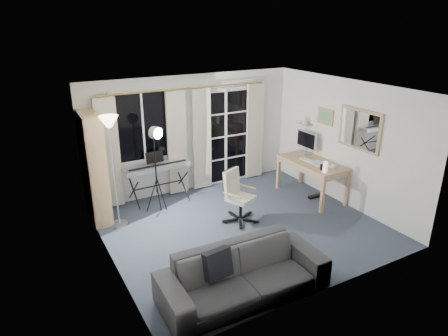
{
  "coord_description": "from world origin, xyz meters",
  "views": [
    {
      "loc": [
        -3.29,
        -5.22,
        3.43
      ],
      "look_at": [
        -0.18,
        0.35,
        1.02
      ],
      "focal_mm": 32.0,
      "sensor_mm": 36.0,
      "label": 1
    }
  ],
  "objects_px": {
    "office_chair": "(236,191)",
    "monitor": "(306,141)",
    "sofa": "(243,267)",
    "mug": "(335,165)",
    "torchiere_lamp": "(111,139)",
    "studio_light": "(156,143)",
    "desk": "(312,166)",
    "bookshelf": "(93,171)",
    "keyboard_piano": "(157,168)"
  },
  "relations": [
    {
      "from": "monitor",
      "to": "mug",
      "type": "distance_m",
      "value": 0.98
    },
    {
      "from": "bookshelf",
      "to": "studio_light",
      "type": "bearing_deg",
      "value": -12.36
    },
    {
      "from": "keyboard_piano",
      "to": "office_chair",
      "type": "bearing_deg",
      "value": -57.58
    },
    {
      "from": "monitor",
      "to": "sofa",
      "type": "height_order",
      "value": "monitor"
    },
    {
      "from": "desk",
      "to": "keyboard_piano",
      "type": "bearing_deg",
      "value": 154.52
    },
    {
      "from": "office_chair",
      "to": "monitor",
      "type": "relative_size",
      "value": 1.74
    },
    {
      "from": "keyboard_piano",
      "to": "mug",
      "type": "relative_size",
      "value": 10.58
    },
    {
      "from": "office_chair",
      "to": "desk",
      "type": "xyz_separation_m",
      "value": [
        1.85,
        0.12,
        0.1
      ]
    },
    {
      "from": "torchiere_lamp",
      "to": "sofa",
      "type": "height_order",
      "value": "torchiere_lamp"
    },
    {
      "from": "studio_light",
      "to": "mug",
      "type": "xyz_separation_m",
      "value": [
        3.02,
        -1.36,
        -0.53
      ]
    },
    {
      "from": "studio_light",
      "to": "mug",
      "type": "height_order",
      "value": "studio_light"
    },
    {
      "from": "studio_light",
      "to": "sofa",
      "type": "relative_size",
      "value": 0.75
    },
    {
      "from": "mug",
      "to": "torchiere_lamp",
      "type": "bearing_deg",
      "value": 162.44
    },
    {
      "from": "office_chair",
      "to": "desk",
      "type": "distance_m",
      "value": 1.85
    },
    {
      "from": "bookshelf",
      "to": "keyboard_piano",
      "type": "height_order",
      "value": "bookshelf"
    },
    {
      "from": "sofa",
      "to": "office_chair",
      "type": "bearing_deg",
      "value": 63.59
    },
    {
      "from": "keyboard_piano",
      "to": "studio_light",
      "type": "height_order",
      "value": "studio_light"
    },
    {
      "from": "sofa",
      "to": "studio_light",
      "type": "bearing_deg",
      "value": 93.38
    },
    {
      "from": "monitor",
      "to": "sofa",
      "type": "relative_size",
      "value": 0.24
    },
    {
      "from": "studio_light",
      "to": "desk",
      "type": "height_order",
      "value": "studio_light"
    },
    {
      "from": "keyboard_piano",
      "to": "sofa",
      "type": "relative_size",
      "value": 0.59
    },
    {
      "from": "office_chair",
      "to": "mug",
      "type": "height_order",
      "value": "office_chair"
    },
    {
      "from": "desk",
      "to": "monitor",
      "type": "xyz_separation_m",
      "value": [
        0.2,
        0.45,
        0.38
      ]
    },
    {
      "from": "keyboard_piano",
      "to": "desk",
      "type": "height_order",
      "value": "keyboard_piano"
    },
    {
      "from": "keyboard_piano",
      "to": "studio_light",
      "type": "bearing_deg",
      "value": -110.14
    },
    {
      "from": "desk",
      "to": "mug",
      "type": "relative_size",
      "value": 11.48
    },
    {
      "from": "torchiere_lamp",
      "to": "desk",
      "type": "distance_m",
      "value": 3.91
    },
    {
      "from": "torchiere_lamp",
      "to": "studio_light",
      "type": "bearing_deg",
      "value": 10.26
    },
    {
      "from": "studio_light",
      "to": "monitor",
      "type": "height_order",
      "value": "studio_light"
    },
    {
      "from": "mug",
      "to": "sofa",
      "type": "xyz_separation_m",
      "value": [
        -2.94,
        -1.48,
        -0.39
      ]
    },
    {
      "from": "torchiere_lamp",
      "to": "keyboard_piano",
      "type": "xyz_separation_m",
      "value": [
        0.95,
        0.56,
        -0.86
      ]
    },
    {
      "from": "bookshelf",
      "to": "torchiere_lamp",
      "type": "xyz_separation_m",
      "value": [
        0.27,
        -0.43,
        0.65
      ]
    },
    {
      "from": "mug",
      "to": "studio_light",
      "type": "bearing_deg",
      "value": 155.74
    },
    {
      "from": "desk",
      "to": "office_chair",
      "type": "bearing_deg",
      "value": -177.34
    },
    {
      "from": "keyboard_piano",
      "to": "office_chair",
      "type": "xyz_separation_m",
      "value": [
        0.94,
        -1.39,
        -0.16
      ]
    },
    {
      "from": "keyboard_piano",
      "to": "sofa",
      "type": "height_order",
      "value": "keyboard_piano"
    },
    {
      "from": "bookshelf",
      "to": "studio_light",
      "type": "distance_m",
      "value": 1.2
    },
    {
      "from": "studio_light",
      "to": "mug",
      "type": "bearing_deg",
      "value": -49.18
    },
    {
      "from": "bookshelf",
      "to": "mug",
      "type": "height_order",
      "value": "bookshelf"
    },
    {
      "from": "studio_light",
      "to": "monitor",
      "type": "bearing_deg",
      "value": -32.45
    },
    {
      "from": "office_chair",
      "to": "keyboard_piano",
      "type": "bearing_deg",
      "value": 100.31
    },
    {
      "from": "monitor",
      "to": "sofa",
      "type": "bearing_deg",
      "value": -142.32
    },
    {
      "from": "office_chair",
      "to": "monitor",
      "type": "xyz_separation_m",
      "value": [
        2.04,
        0.57,
        0.49
      ]
    },
    {
      "from": "studio_light",
      "to": "sofa",
      "type": "xyz_separation_m",
      "value": [
        0.09,
        -2.84,
        -0.91
      ]
    },
    {
      "from": "torchiere_lamp",
      "to": "mug",
      "type": "relative_size",
      "value": 15.8
    },
    {
      "from": "monitor",
      "to": "mug",
      "type": "height_order",
      "value": "monitor"
    },
    {
      "from": "office_chair",
      "to": "desk",
      "type": "relative_size",
      "value": 0.67
    },
    {
      "from": "studio_light",
      "to": "office_chair",
      "type": "height_order",
      "value": "studio_light"
    },
    {
      "from": "studio_light",
      "to": "mug",
      "type": "distance_m",
      "value": 3.36
    },
    {
      "from": "sofa",
      "to": "monitor",
      "type": "bearing_deg",
      "value": 40.28
    }
  ]
}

